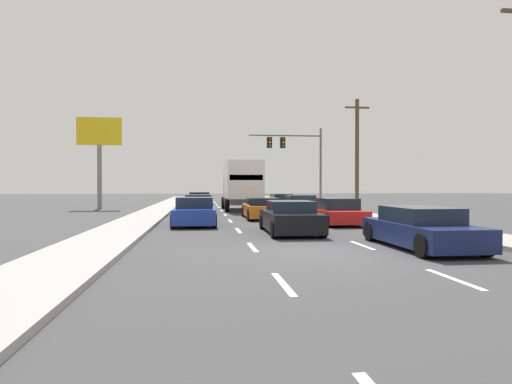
{
  "coord_description": "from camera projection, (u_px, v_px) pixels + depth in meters",
  "views": [
    {
      "loc": [
        -3.23,
        -11.9,
        1.83
      ],
      "look_at": [
        -0.08,
        13.41,
        1.48
      ],
      "focal_mm": 31.26,
      "sensor_mm": 36.0,
      "label": 1
    }
  ],
  "objects": [
    {
      "name": "car_black",
      "position": [
        290.0,
        218.0,
        17.25
      ],
      "size": [
        2.01,
        4.54,
        1.25
      ],
      "color": "black",
      "rests_on": "ground_plane"
    },
    {
      "name": "car_green",
      "position": [
        199.0,
        206.0,
        27.46
      ],
      "size": [
        1.95,
        4.51,
        1.29
      ],
      "color": "#196B38",
      "rests_on": "ground_plane"
    },
    {
      "name": "lane_markings",
      "position": [
        244.0,
        210.0,
        33.33
      ],
      "size": [
        3.54,
        62.0,
        0.01
      ],
      "color": "silver",
      "rests_on": "ground_plane"
    },
    {
      "name": "car_tan",
      "position": [
        300.0,
        205.0,
        28.92
      ],
      "size": [
        2.0,
        4.06,
        1.24
      ],
      "color": "tan",
      "rests_on": "ground_plane"
    },
    {
      "name": "car_blue",
      "position": [
        195.0,
        213.0,
        20.73
      ],
      "size": [
        2.02,
        4.27,
        1.3
      ],
      "color": "#1E389E",
      "rests_on": "ground_plane"
    },
    {
      "name": "car_orange",
      "position": [
        261.0,
        209.0,
        24.85
      ],
      "size": [
        1.94,
        4.57,
        1.18
      ],
      "color": "orange",
      "rests_on": "ground_plane"
    },
    {
      "name": "car_red",
      "position": [
        337.0,
        213.0,
        21.14
      ],
      "size": [
        2.0,
        4.15,
        1.25
      ],
      "color": "red",
      "rests_on": "ground_plane"
    },
    {
      "name": "car_maroon",
      "position": [
        199.0,
        201.0,
        35.31
      ],
      "size": [
        1.84,
        4.54,
        1.34
      ],
      "color": "maroon",
      "rests_on": "ground_plane"
    },
    {
      "name": "traffic_signal_mast",
      "position": [
        292.0,
        150.0,
        40.15
      ],
      "size": [
        6.69,
        0.69,
        7.07
      ],
      "color": "#595B56",
      "rests_on": "ground_plane"
    },
    {
      "name": "roadside_billboard",
      "position": [
        99.0,
        145.0,
        35.73
      ],
      "size": [
        3.52,
        0.36,
        7.33
      ],
      "color": "slate",
      "rests_on": "ground_plane"
    },
    {
      "name": "car_navy",
      "position": [
        421.0,
        229.0,
        13.09
      ],
      "size": [
        1.93,
        4.66,
        1.21
      ],
      "color": "#141E4C",
      "rests_on": "ground_plane"
    },
    {
      "name": "box_truck",
      "position": [
        241.0,
        183.0,
        32.97
      ],
      "size": [
        2.67,
        7.4,
        3.57
      ],
      "color": "white",
      "rests_on": "ground_plane"
    },
    {
      "name": "ground_plane",
      "position": [
        240.0,
        208.0,
        37.04
      ],
      "size": [
        140.0,
        140.0,
        0.0
      ],
      "primitive_type": "plane",
      "color": "#3D3D3F"
    },
    {
      "name": "car_gray",
      "position": [
        281.0,
        202.0,
        35.68
      ],
      "size": [
        1.88,
        4.5,
        1.2
      ],
      "color": "slate",
      "rests_on": "ground_plane"
    },
    {
      "name": "sidewalk_right",
      "position": [
        331.0,
        210.0,
        32.86
      ],
      "size": [
        2.21,
        80.0,
        0.14
      ],
      "primitive_type": "cube",
      "color": "#9E9E99",
      "rests_on": "ground_plane"
    },
    {
      "name": "utility_pole_mid",
      "position": [
        357.0,
        153.0,
        32.14
      ],
      "size": [
        1.8,
        0.28,
        8.09
      ],
      "color": "brown",
      "rests_on": "ground_plane"
    },
    {
      "name": "sidewalk_left",
      "position": [
        156.0,
        211.0,
        31.29
      ],
      "size": [
        2.21,
        80.0,
        0.14
      ],
      "primitive_type": "cube",
      "color": "#9E9E99",
      "rests_on": "ground_plane"
    }
  ]
}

